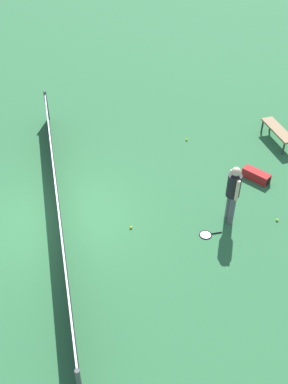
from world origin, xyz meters
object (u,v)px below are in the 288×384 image
tennis_racket_near_player (207,235)px  tennis_ball_near_player (277,220)px  courtside_bench (278,131)px  tennis_ball_midcourt (187,140)px  player_near_side (233,190)px  tennis_ball_by_net (131,227)px  equipment_bag (257,176)px

tennis_racket_near_player → tennis_ball_near_player: tennis_ball_near_player is taller
tennis_ball_near_player → courtside_bench: bearing=-24.2°
tennis_ball_near_player → tennis_ball_midcourt: same height
player_near_side → tennis_ball_midcourt: (3.80, 0.00, -0.98)m
player_near_side → tennis_ball_midcourt: size_ratio=25.76×
tennis_ball_by_net → equipment_bag: 4.09m
player_near_side → tennis_ball_by_net: (0.25, 2.53, -0.98)m
tennis_racket_near_player → courtside_bench: (3.51, -3.48, 0.40)m
tennis_racket_near_player → tennis_ball_by_net: size_ratio=8.83×
tennis_racket_near_player → tennis_ball_by_net: tennis_ball_by_net is taller
tennis_ball_by_net → tennis_racket_near_player: bearing=-109.6°
tennis_racket_near_player → courtside_bench: size_ratio=0.38×
tennis_ball_midcourt → player_near_side: bearing=-180.0°
equipment_bag → tennis_ball_midcourt: bearing=30.2°
tennis_ball_by_net → courtside_bench: 6.03m
player_near_side → equipment_bag: player_near_side is taller
tennis_ball_by_net → equipment_bag: equipment_bag is taller
tennis_racket_near_player → tennis_ball_near_player: size_ratio=8.83×
tennis_ball_by_net → courtside_bench: courtside_bench is taller
equipment_bag → tennis_ball_by_net: bearing=106.6°
tennis_racket_near_player → equipment_bag: (1.81, -2.11, 0.13)m
tennis_racket_near_player → tennis_ball_midcourt: size_ratio=8.83×
player_near_side → equipment_bag: size_ratio=2.09×
tennis_ball_near_player → player_near_side: bearing=76.3°
tennis_ball_near_player → equipment_bag: equipment_bag is taller
tennis_racket_near_player → tennis_ball_by_net: bearing=70.4°
player_near_side → tennis_ball_midcourt: player_near_side is taller
tennis_ball_by_net → courtside_bench: (2.87, -5.29, 0.38)m
tennis_racket_near_player → player_near_side: bearing=-61.5°
tennis_ball_midcourt → tennis_racket_near_player: bearing=170.2°
tennis_racket_near_player → tennis_ball_near_player: bearing=-87.2°
player_near_side → courtside_bench: bearing=-41.5°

